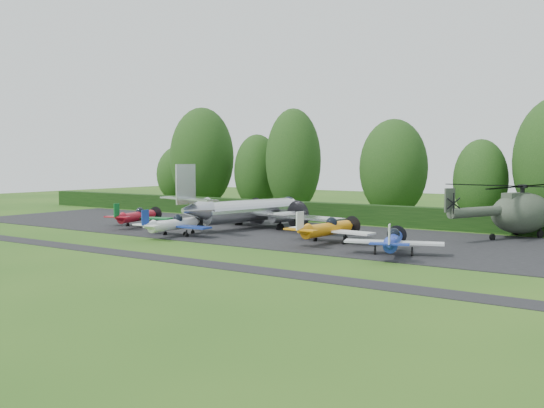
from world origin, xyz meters
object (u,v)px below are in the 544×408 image
Objects in this scene: light_plane_red at (137,216)px; light_plane_blue at (393,241)px; transport_plane at (248,210)px; helicopter at (522,209)px; light_plane_orange at (327,229)px; light_plane_white at (174,224)px.

light_plane_blue is at bearing 8.25° from light_plane_red.
helicopter is at bearing 7.77° from transport_plane.
transport_plane is at bearing 175.00° from helicopter.
transport_plane is 2.84× the size of light_plane_blue.
light_plane_blue is (6.69, -2.91, -0.10)m from light_plane_orange.
helicopter is (4.89, 15.33, 1.32)m from light_plane_blue.
transport_plane is 23.94m from helicopter.
light_plane_orange reaches higher than light_plane_white.
helicopter is at bearing 34.03° from light_plane_white.
helicopter is at bearing 90.88° from light_plane_blue.
helicopter reaches higher than light_plane_red.
light_plane_red is 1.01× the size of light_plane_white.
transport_plane is 2.81× the size of light_plane_red.
transport_plane reaches higher than light_plane_red.
transport_plane is 8.50m from light_plane_white.
transport_plane is 2.60× the size of light_plane_orange.
light_plane_orange is 0.47× the size of helicopter.
light_plane_blue is 16.14m from helicopter.
light_plane_blue is 0.43× the size of helicopter.
light_plane_red is at bearing 157.99° from light_plane_white.
light_plane_red is 20.74m from light_plane_orange.
light_plane_white is at bearing -170.54° from helicopter.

